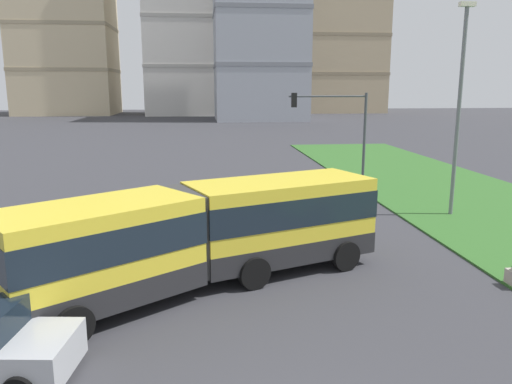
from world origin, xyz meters
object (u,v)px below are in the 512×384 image
object	(u,v)px
streetlight_median	(459,103)
apartment_tower_centre	(259,14)
apartment_tower_west	(64,29)
traffic_light_far_right	(339,123)
apartment_tower_eastcentre	(337,1)
articulated_bus	(205,234)

from	to	relation	value
streetlight_median	apartment_tower_centre	world-z (taller)	apartment_tower_centre
apartment_tower_west	streetlight_median	bearing A→B (deg)	-66.80
traffic_light_far_right	apartment_tower_centre	bearing A→B (deg)	87.44
apartment_tower_centre	apartment_tower_eastcentre	distance (m)	34.78
traffic_light_far_right	apartment_tower_west	xyz separation A→B (m)	(-36.25, 87.34, 14.02)
streetlight_median	articulated_bus	bearing A→B (deg)	-147.58
traffic_light_far_right	apartment_tower_eastcentre	distance (m)	97.35
streetlight_median	apartment_tower_eastcentre	world-z (taller)	apartment_tower_eastcentre
streetlight_median	apartment_tower_eastcentre	distance (m)	102.16
articulated_bus	apartment_tower_centre	distance (m)	81.19
traffic_light_far_right	apartment_tower_west	bearing A→B (deg)	112.54
traffic_light_far_right	streetlight_median	size ratio (longest dim) A/B	0.59
streetlight_median	apartment_tower_centre	bearing A→B (deg)	90.76
apartment_tower_west	apartment_tower_centre	world-z (taller)	apartment_tower_centre
streetlight_median	apartment_tower_centre	size ratio (longest dim) A/B	0.26
articulated_bus	apartment_tower_centre	xyz separation A→B (m)	(10.67, 78.70, 16.87)
articulated_bus	streetlight_median	world-z (taller)	streetlight_median
articulated_bus	apartment_tower_west	size ratio (longest dim) A/B	0.32
traffic_light_far_right	streetlight_median	world-z (taller)	streetlight_median
apartment_tower_west	apartment_tower_eastcentre	xyz separation A→B (m)	(60.26, 4.58, 7.22)
apartment_tower_centre	streetlight_median	bearing A→B (deg)	-89.24
apartment_tower_west	apartment_tower_centre	distance (m)	45.04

